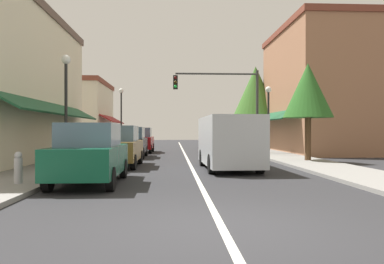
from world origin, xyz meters
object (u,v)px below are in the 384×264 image
tree_right_near (308,91)px  fire_hydrant (18,168)px  street_lamp_left_near (66,92)px  parked_car_nearest_left (90,154)px  tree_right_far (256,92)px  street_lamp_left_far (121,109)px  van_in_lane (228,141)px  traffic_signal_mast_arm (227,96)px  street_lamp_right_mid (268,109)px  parked_car_far_left (140,140)px  parked_car_third_left (130,142)px  parked_car_second_left (119,146)px

tree_right_near → fire_hydrant: size_ratio=5.58×
street_lamp_left_near → fire_hydrant: bearing=-90.0°
tree_right_near → parked_car_nearest_left: bearing=-142.1°
parked_car_nearest_left → tree_right_far: 22.78m
street_lamp_left_far → tree_right_near: bearing=-47.0°
van_in_lane → street_lamp_left_far: bearing=112.1°
traffic_signal_mast_arm → fire_hydrant: (-7.78, -14.16, -3.29)m
parked_car_nearest_left → traffic_signal_mast_arm: bearing=65.4°
parked_car_nearest_left → street_lamp_left_far: street_lamp_left_far is taller
street_lamp_right_mid → parked_car_nearest_left: bearing=-126.2°
street_lamp_right_mid → tree_right_near: (0.91, -4.05, 0.62)m
parked_car_far_left → street_lamp_right_mid: street_lamp_right_mid is taller
street_lamp_right_mid → parked_car_third_left: bearing=-179.4°
parked_car_third_left → van_in_lane: van_in_lane is taller
tree_right_far → street_lamp_left_far: bearing=-169.7°
street_lamp_right_mid → tree_right_near: 4.19m
parked_car_nearest_left → tree_right_far: size_ratio=0.59×
van_in_lane → tree_right_far: size_ratio=0.75×
parked_car_second_left → parked_car_far_left: size_ratio=1.00×
street_lamp_left_near → tree_right_far: bearing=55.8°
street_lamp_left_near → parked_car_nearest_left: bearing=-65.5°
parked_car_nearest_left → street_lamp_left_far: (-1.62, 18.38, 2.38)m
street_lamp_right_mid → street_lamp_left_far: 12.17m
street_lamp_left_near → fire_hydrant: 5.20m
street_lamp_right_mid → tree_right_far: 9.63m
parked_car_far_left → van_in_lane: 12.69m
street_lamp_left_near → van_in_lane: bearing=0.6°
van_in_lane → tree_right_near: (4.36, 2.98, 2.35)m
parked_car_second_left → traffic_signal_mast_arm: size_ratio=0.73×
parked_car_second_left → parked_car_third_left: size_ratio=1.00×
street_lamp_left_far → fire_hydrant: street_lamp_left_far is taller
parked_car_second_left → fire_hydrant: parked_car_second_left is taller
traffic_signal_mast_arm → street_lamp_left_near: bearing=-129.0°
fire_hydrant → traffic_signal_mast_arm: bearing=61.2°
parked_car_second_left → street_lamp_left_near: 3.17m
parked_car_far_left → street_lamp_left_far: street_lamp_left_far is taller
parked_car_third_left → fire_hydrant: size_ratio=4.71×
tree_right_near → tree_right_far: tree_right_far is taller
tree_right_near → fire_hydrant: (-10.78, -7.60, -2.95)m
parked_car_nearest_left → parked_car_third_left: 10.96m
van_in_lane → parked_car_third_left: bearing=122.7°
street_lamp_left_far → tree_right_far: size_ratio=0.69×
parked_car_nearest_left → tree_right_far: (9.38, 20.38, 3.95)m
street_lamp_left_far → tree_right_far: tree_right_far is taller
parked_car_nearest_left → van_in_lane: bearing=40.2°
parked_car_nearest_left → van_in_lane: size_ratio=0.79×
street_lamp_left_near → tree_right_near: 11.21m
van_in_lane → tree_right_far: (4.75, 16.36, 3.69)m
van_in_lane → tree_right_far: tree_right_far is taller
street_lamp_right_mid → street_lamp_left_near: bearing=-144.3°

